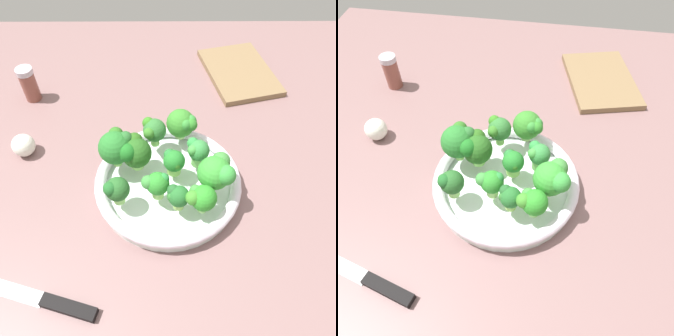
% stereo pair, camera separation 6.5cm
% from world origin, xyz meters
% --- Properties ---
extents(ground_plane, '(1.30, 1.30, 0.03)m').
position_xyz_m(ground_plane, '(0.00, 0.00, -0.01)').
color(ground_plane, '#7E5E5E').
extents(bowl, '(0.30, 0.30, 0.04)m').
position_xyz_m(bowl, '(0.04, 0.02, 0.02)').
color(bowl, white).
rests_on(bowl, ground_plane).
extents(broccoli_floret_0, '(0.04, 0.04, 0.06)m').
position_xyz_m(broccoli_floret_0, '(-0.00, 0.08, 0.08)').
color(broccoli_floret_0, '#75BA5F').
rests_on(broccoli_floret_0, bowl).
extents(broccoli_floret_1, '(0.05, 0.04, 0.06)m').
position_xyz_m(broccoli_floret_1, '(0.02, 0.03, 0.07)').
color(broccoli_floret_1, '#7DBB4E').
rests_on(broccoli_floret_1, bowl).
extents(broccoli_floret_2, '(0.07, 0.06, 0.07)m').
position_xyz_m(broccoli_floret_2, '(0.01, -0.05, 0.08)').
color(broccoli_floret_2, '#86C35B').
rests_on(broccoli_floret_2, bowl).
extents(broccoli_floret_3, '(0.04, 0.05, 0.06)m').
position_xyz_m(broccoli_floret_3, '(0.08, -0.00, 0.08)').
color(broccoli_floret_3, '#89BD5C').
rests_on(broccoli_floret_3, bowl).
extents(broccoli_floret_4, '(0.07, 0.07, 0.08)m').
position_xyz_m(broccoli_floret_4, '(-0.00, -0.08, 0.09)').
color(broccoli_floret_4, '#87C95C').
rests_on(broccoli_floret_4, bowl).
extents(broccoli_floret_5, '(0.05, 0.05, 0.07)m').
position_xyz_m(broccoli_floret_5, '(-0.05, -0.01, 0.08)').
color(broccoli_floret_5, '#87C95E').
rests_on(broccoli_floret_5, bowl).
extents(broccoli_floret_6, '(0.05, 0.06, 0.06)m').
position_xyz_m(broccoli_floret_6, '(0.11, 0.08, 0.08)').
color(broccoli_floret_6, '#89C065').
rests_on(broccoli_floret_6, bowl).
extents(broccoli_floret_7, '(0.04, 0.04, 0.05)m').
position_xyz_m(broccoli_floret_7, '(0.10, 0.04, 0.07)').
color(broccoli_floret_7, '#87B34E').
rests_on(broccoli_floret_7, bowl).
extents(broccoli_floret_8, '(0.05, 0.05, 0.06)m').
position_xyz_m(broccoli_floret_8, '(0.09, -0.08, 0.08)').
color(broccoli_floret_8, '#8DC963').
rests_on(broccoli_floret_8, bowl).
extents(broccoli_floret_9, '(0.06, 0.07, 0.07)m').
position_xyz_m(broccoli_floret_9, '(-0.08, 0.05, 0.08)').
color(broccoli_floret_9, '#9EC772').
rests_on(broccoli_floret_9, bowl).
extents(broccoli_floret_10, '(0.07, 0.07, 0.08)m').
position_xyz_m(broccoli_floret_10, '(0.06, 0.11, 0.09)').
color(broccoli_floret_10, '#93CD65').
rests_on(broccoli_floret_10, bowl).
extents(knife, '(0.10, 0.26, 0.01)m').
position_xyz_m(knife, '(0.26, -0.19, 0.01)').
color(knife, silver).
rests_on(knife, ground_plane).
extents(cutting_board, '(0.28, 0.22, 0.02)m').
position_xyz_m(cutting_board, '(-0.36, 0.22, 0.01)').
color(cutting_board, olive).
rests_on(cutting_board, ground_plane).
extents(garlic_bulb, '(0.05, 0.05, 0.05)m').
position_xyz_m(garlic_bulb, '(-0.07, -0.30, 0.03)').
color(garlic_bulb, white).
rests_on(garlic_bulb, ground_plane).
extents(pepper_shaker, '(0.04, 0.04, 0.09)m').
position_xyz_m(pepper_shaker, '(-0.26, -0.33, 0.05)').
color(pepper_shaker, brown).
rests_on(pepper_shaker, ground_plane).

